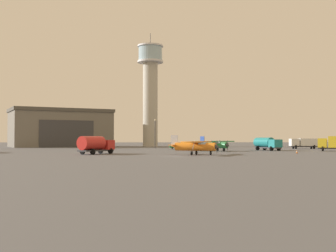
% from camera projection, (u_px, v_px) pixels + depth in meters
% --- Properties ---
extents(ground_plane, '(400.00, 400.00, 0.00)m').
position_uv_depth(ground_plane, '(177.00, 156.00, 61.96)').
color(ground_plane, '#545456').
extents(control_tower, '(8.32, 8.32, 36.81)m').
position_uv_depth(control_tower, '(150.00, 86.00, 133.72)').
color(control_tower, '#B2AD9E').
rests_on(control_tower, ground_plane).
extents(hangar, '(34.25, 28.09, 11.65)m').
position_uv_depth(hangar, '(60.00, 128.00, 128.73)').
color(hangar, '#6B665B').
rests_on(hangar, ground_plane).
extents(airplane_green, '(9.02, 8.19, 3.09)m').
position_uv_depth(airplane_green, '(214.00, 144.00, 85.98)').
color(airplane_green, '#287A42').
rests_on(airplane_green, ground_plane).
extents(airplane_orange, '(8.35, 10.47, 3.22)m').
position_uv_depth(airplane_orange, '(195.00, 146.00, 66.97)').
color(airplane_orange, orange).
rests_on(airplane_orange, ground_plane).
extents(truck_box_white, '(7.18, 3.15, 2.60)m').
position_uv_depth(truck_box_white, '(304.00, 143.00, 104.29)').
color(truck_box_white, '#38383D').
rests_on(truck_box_white, ground_plane).
extents(truck_fuel_tanker_teal, '(4.86, 7.27, 2.86)m').
position_uv_depth(truck_fuel_tanker_teal, '(267.00, 143.00, 90.24)').
color(truck_fuel_tanker_teal, '#38383D').
rests_on(truck_fuel_tanker_teal, ground_plane).
extents(truck_box_yellow, '(6.68, 4.98, 3.11)m').
position_uv_depth(truck_box_yellow, '(335.00, 143.00, 85.62)').
color(truck_box_yellow, '#38383D').
rests_on(truck_box_yellow, ground_plane).
extents(truck_fuel_tanker_red, '(5.95, 7.10, 3.04)m').
position_uv_depth(truck_fuel_tanker_red, '(95.00, 144.00, 69.85)').
color(truck_fuel_tanker_red, '#38383D').
rests_on(truck_fuel_tanker_red, ground_plane).
extents(car_green, '(4.11, 2.27, 1.37)m').
position_uv_depth(car_green, '(178.00, 146.00, 101.45)').
color(car_green, '#287A42').
rests_on(car_green, ground_plane).
extents(light_post_east, '(0.44, 0.44, 7.68)m').
position_uv_depth(light_post_east, '(155.00, 131.00, 108.13)').
color(light_post_east, '#38383D').
rests_on(light_post_east, ground_plane).
extents(traffic_cone_near_right, '(0.36, 0.36, 0.62)m').
position_uv_depth(traffic_cone_near_right, '(297.00, 152.00, 73.02)').
color(traffic_cone_near_right, black).
rests_on(traffic_cone_near_right, ground_plane).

